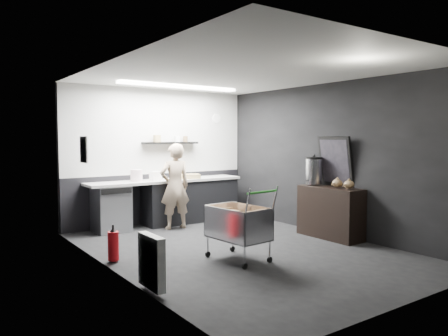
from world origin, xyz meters
TOP-DOWN VIEW (x-y plane):
  - floor at (0.00, 0.00)m, footprint 5.50×5.50m
  - ceiling at (0.00, 0.00)m, footprint 5.50×5.50m
  - wall_back at (0.00, 2.75)m, footprint 5.50×0.00m
  - wall_front at (0.00, -2.75)m, footprint 5.50×0.00m
  - wall_left at (-2.00, 0.00)m, footprint 0.00×5.50m
  - wall_right at (2.00, 0.00)m, footprint 0.00×5.50m
  - kitchen_wall_panel at (0.00, 2.73)m, footprint 3.95×0.02m
  - dado_panel at (0.00, 2.73)m, footprint 3.95×0.02m
  - floating_shelf at (0.20, 2.62)m, footprint 1.20×0.22m
  - wall_clock at (1.40, 2.72)m, footprint 0.20×0.03m
  - poster at (-1.98, 1.30)m, footprint 0.02×0.30m
  - poster_red_band at (-1.98, 1.30)m, footprint 0.02×0.22m
  - radiator at (-1.94, -0.90)m, footprint 0.10×0.50m
  - ceiling_strip at (0.00, 1.85)m, footprint 2.40×0.20m
  - prep_counter at (0.14, 2.42)m, footprint 3.20×0.61m
  - person at (-0.06, 1.97)m, footprint 0.63×0.45m
  - shopping_cart at (-0.37, -0.41)m, footprint 0.64×0.98m
  - sideboard at (1.77, -0.21)m, footprint 0.50×1.17m
  - fire_extinguisher at (-1.85, 0.49)m, footprint 0.15×0.15m
  - cardboard_box at (0.47, 2.37)m, footprint 0.52×0.46m
  - pink_tub at (-0.64, 2.42)m, footprint 0.22×0.22m
  - white_container at (-0.26, 2.37)m, footprint 0.21×0.17m

SIDE VIEW (x-z plane):
  - floor at x=0.00m, z-range 0.00..0.00m
  - fire_extinguisher at x=-1.85m, z-range -0.01..0.49m
  - radiator at x=-1.94m, z-range 0.05..0.65m
  - prep_counter at x=0.14m, z-range 0.01..0.91m
  - shopping_cart at x=-0.37m, z-range -0.02..1.00m
  - dado_panel at x=0.00m, z-range 0.00..1.00m
  - sideboard at x=1.77m, z-range -0.32..1.44m
  - person at x=-0.06m, z-range 0.00..1.62m
  - cardboard_box at x=0.47m, z-range 0.90..0.99m
  - white_container at x=-0.26m, z-range 0.90..1.07m
  - pink_tub at x=-0.64m, z-range 0.90..1.12m
  - wall_back at x=0.00m, z-range -1.40..4.10m
  - wall_front at x=0.00m, z-range -1.40..4.10m
  - wall_left at x=-2.00m, z-range -1.40..4.10m
  - wall_right at x=2.00m, z-range -1.40..4.10m
  - poster at x=-1.98m, z-range 1.35..1.75m
  - floating_shelf at x=0.20m, z-range 1.60..1.64m
  - poster_red_band at x=-1.98m, z-range 1.57..1.67m
  - kitchen_wall_panel at x=0.00m, z-range 1.00..2.70m
  - wall_clock at x=1.40m, z-range 2.05..2.25m
  - ceiling_strip at x=0.00m, z-range 2.65..2.69m
  - ceiling at x=0.00m, z-range 2.70..2.70m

